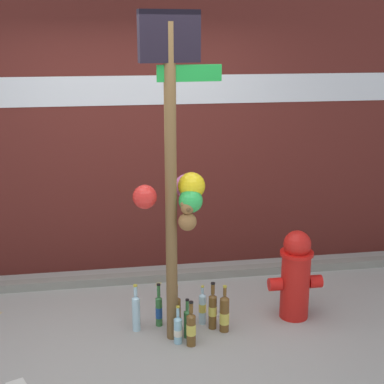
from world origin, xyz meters
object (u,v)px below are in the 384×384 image
at_px(bottle_2, 191,328).
at_px(bottle_6, 176,313).
at_px(memorial_post, 176,164).
at_px(bottle_8, 159,310).
at_px(bottle_3, 136,312).
at_px(bottle_0, 213,310).
at_px(bottle_1, 178,329).
at_px(fire_hydrant, 296,274).
at_px(bottle_4, 224,314).
at_px(bottle_5, 187,322).
at_px(bottle_7, 202,308).

relative_size(bottle_2, bottle_6, 0.90).
xyz_separation_m(memorial_post, bottle_8, (-0.13, 0.19, -1.29)).
bearing_deg(bottle_3, bottle_0, -6.21).
bearing_deg(bottle_0, bottle_1, -149.78).
distance_m(fire_hydrant, bottle_0, 0.77).
xyz_separation_m(memorial_post, fire_hydrant, (1.04, 0.16, -1.04)).
distance_m(bottle_0, bottle_4, 0.11).
bearing_deg(bottle_2, memorial_post, 118.78).
xyz_separation_m(bottle_1, bottle_8, (-0.12, 0.30, 0.03)).
distance_m(bottle_0, bottle_8, 0.45).
relative_size(memorial_post, bottle_4, 6.22).
relative_size(bottle_2, bottle_4, 0.93).
xyz_separation_m(bottle_2, bottle_8, (-0.22, 0.35, -0.00)).
distance_m(bottle_3, bottle_6, 0.33).
bearing_deg(bottle_5, bottle_4, 8.65).
bearing_deg(bottle_8, bottle_2, -58.39).
relative_size(bottle_0, bottle_2, 1.09).
relative_size(bottle_7, bottle_8, 0.91).
bearing_deg(bottle_2, bottle_7, 65.51).
relative_size(memorial_post, fire_hydrant, 3.23).
distance_m(fire_hydrant, bottle_8, 1.20).
bearing_deg(fire_hydrant, bottle_2, -161.37).
xyz_separation_m(memorial_post, bottle_4, (0.39, 0.01, -1.28)).
distance_m(memorial_post, bottle_2, 1.30).
xyz_separation_m(memorial_post, bottle_2, (0.09, -0.16, -1.29)).
xyz_separation_m(bottle_3, bottle_8, (0.19, 0.05, -0.03)).
bearing_deg(bottle_1, bottle_0, 30.22).
bearing_deg(bottle_0, bottle_7, 126.81).
xyz_separation_m(fire_hydrant, bottle_5, (-0.97, -0.20, -0.26)).
xyz_separation_m(fire_hydrant, bottle_4, (-0.65, -0.15, -0.24)).
xyz_separation_m(bottle_3, bottle_7, (0.56, 0.02, -0.02)).
distance_m(fire_hydrant, bottle_4, 0.71).
xyz_separation_m(bottle_3, bottle_5, (0.40, -0.18, -0.03)).
height_order(memorial_post, bottle_0, memorial_post).
bearing_deg(bottle_5, bottle_7, 51.53).
distance_m(memorial_post, bottle_1, 1.32).
height_order(bottle_5, bottle_8, bottle_8).
bearing_deg(bottle_7, memorial_post, -144.58).
distance_m(fire_hydrant, bottle_7, 0.84).
relative_size(bottle_3, bottle_7, 1.18).
bearing_deg(bottle_7, bottle_0, -53.19).
distance_m(bottle_5, bottle_6, 0.13).
relative_size(fire_hydrant, bottle_8, 2.07).
bearing_deg(bottle_2, bottle_8, 121.61).
bearing_deg(bottle_7, bottle_2, -114.49).
bearing_deg(bottle_3, bottle_8, 13.85).
xyz_separation_m(memorial_post, bottle_5, (0.08, -0.03, -1.30)).
relative_size(bottle_5, bottle_7, 0.97).
height_order(memorial_post, bottle_1, memorial_post).
bearing_deg(bottle_8, bottle_0, -14.94).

